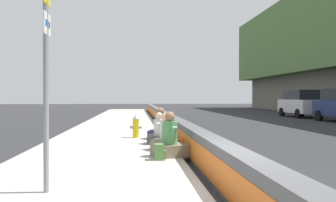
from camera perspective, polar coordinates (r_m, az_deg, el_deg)
ground_plane at (r=6.48m, az=10.29°, el=-14.83°), size 160.00×160.00×0.00m
sidewalk_strip at (r=6.32m, az=-14.40°, el=-14.59°), size 80.00×4.40×0.14m
jersey_barrier at (r=6.38m, az=10.27°, el=-11.16°), size 76.00×0.45×0.85m
route_sign_post at (r=6.35m, az=-18.66°, el=4.99°), size 0.44×0.09×3.60m
fire_hydrant at (r=14.14m, az=-5.09°, el=-3.94°), size 0.26×0.46×0.88m
seated_person_foreground at (r=9.69m, az=0.29°, el=-6.52°), size 0.97×1.05×1.20m
seated_person_middle at (r=10.91m, az=-0.32°, el=-5.86°), size 0.86×0.94×1.11m
seated_person_rear at (r=12.24m, az=-1.41°, el=-5.20°), size 0.74×0.84×1.07m
seated_person_far at (r=13.70m, az=-1.20°, el=-4.43°), size 0.93×1.02×1.18m
backpack at (r=9.20m, az=-1.35°, el=-8.04°), size 0.32×0.28×0.40m
parked_car_midline at (r=32.26m, az=20.13°, el=-0.32°), size 4.83×2.12×2.28m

